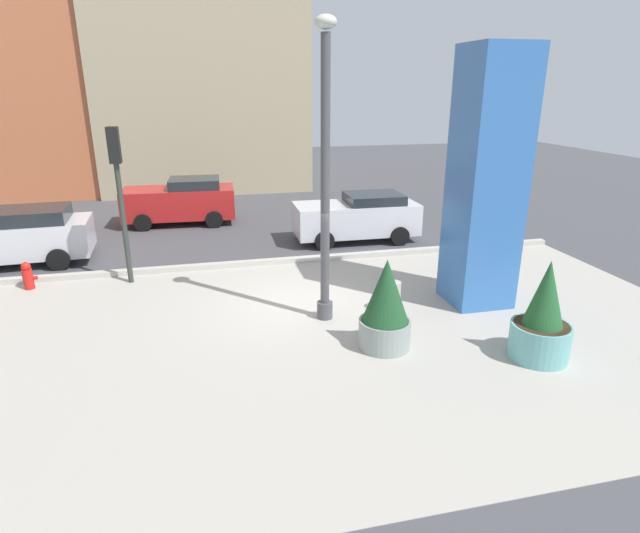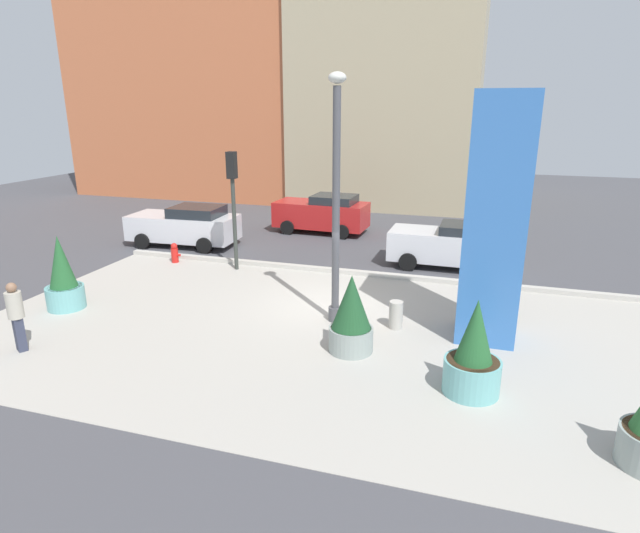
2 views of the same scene
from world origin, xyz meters
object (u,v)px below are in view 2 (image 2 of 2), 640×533
object	(u,v)px
lamp_post	(336,208)
potted_plant_near_right	(473,357)
potted_plant_by_pillar	(351,316)
pedestrian_by_curb	(16,313)
fire_hydrant	(175,253)
car_passing_lane	(450,245)
car_curb_west	(323,213)
potted_plant_mid_plaza	(63,278)
car_curb_east	(185,225)
art_pillar_blue	(495,221)
concrete_bollard	(396,315)
traffic_light_far_side	(233,191)

from	to	relation	value
lamp_post	potted_plant_near_right	size ratio (longest dim) A/B	3.15
potted_plant_by_pillar	potted_plant_near_right	size ratio (longest dim) A/B	0.94
pedestrian_by_curb	fire_hydrant	bearing A→B (deg)	93.76
car_passing_lane	car_curb_west	world-z (taller)	car_curb_west
potted_plant_mid_plaza	fire_hydrant	size ratio (longest dim) A/B	2.89
car_curb_east	car_curb_west	bearing A→B (deg)	39.43
art_pillar_blue	fire_hydrant	distance (m)	11.89
fire_hydrant	potted_plant_mid_plaza	bearing A→B (deg)	-95.63
pedestrian_by_curb	car_passing_lane	bearing A→B (deg)	46.86
car_curb_west	concrete_bollard	bearing A→B (deg)	-63.05
potted_plant_by_pillar	car_passing_lane	bearing A→B (deg)	76.95
car_curb_east	fire_hydrant	bearing A→B (deg)	-68.65
potted_plant_by_pillar	car_passing_lane	size ratio (longest dim) A/B	0.45
art_pillar_blue	car_curb_west	distance (m)	12.26
lamp_post	art_pillar_blue	bearing A→B (deg)	2.14
art_pillar_blue	potted_plant_mid_plaza	world-z (taller)	art_pillar_blue
art_pillar_blue	concrete_bollard	bearing A→B (deg)	-176.04
concrete_bollard	traffic_light_far_side	size ratio (longest dim) A/B	0.18
potted_plant_by_pillar	traffic_light_far_side	size ratio (longest dim) A/B	0.46
concrete_bollard	traffic_light_far_side	world-z (taller)	traffic_light_far_side
fire_hydrant	pedestrian_by_curb	xyz separation A→B (m)	(0.49, -7.52, 0.59)
car_passing_lane	pedestrian_by_curb	xyz separation A→B (m)	(-9.32, -9.95, 0.12)
concrete_bollard	lamp_post	bearing A→B (deg)	179.67
potted_plant_by_pillar	pedestrian_by_curb	world-z (taller)	potted_plant_by_pillar
fire_hydrant	car_curb_east	world-z (taller)	car_curb_east
potted_plant_near_right	concrete_bollard	size ratio (longest dim) A/B	2.71
potted_plant_mid_plaza	car_passing_lane	size ratio (longest dim) A/B	0.51
potted_plant_mid_plaza	concrete_bollard	bearing A→B (deg)	8.44
lamp_post	art_pillar_blue	size ratio (longest dim) A/B	1.07
art_pillar_blue	potted_plant_by_pillar	size ratio (longest dim) A/B	3.13
art_pillar_blue	potted_plant_near_right	world-z (taller)	art_pillar_blue
car_passing_lane	fire_hydrant	bearing A→B (deg)	-166.11
art_pillar_blue	potted_plant_by_pillar	distance (m)	4.11
potted_plant_by_pillar	lamp_post	bearing A→B (deg)	117.22
car_passing_lane	traffic_light_far_side	bearing A→B (deg)	-160.87
potted_plant_by_pillar	car_passing_lane	xyz separation A→B (m)	(1.77, 7.65, -0.06)
fire_hydrant	car_passing_lane	world-z (taller)	car_passing_lane
fire_hydrant	traffic_light_far_side	bearing A→B (deg)	-1.95
car_curb_east	traffic_light_far_side	bearing A→B (deg)	-34.86
car_curb_west	car_curb_east	world-z (taller)	car_curb_west
car_passing_lane	car_curb_east	size ratio (longest dim) A/B	0.93
car_passing_lane	lamp_post	bearing A→B (deg)	-113.66
potted_plant_mid_plaza	car_curb_east	world-z (taller)	potted_plant_mid_plaza
art_pillar_blue	car_curb_east	distance (m)	13.48
potted_plant_by_pillar	traffic_light_far_side	distance (m)	7.75
concrete_bollard	car_curb_east	distance (m)	11.42
potted_plant_mid_plaza	concrete_bollard	xyz separation A→B (m)	(9.34, 1.39, -0.53)
traffic_light_far_side	car_curb_west	xyz separation A→B (m)	(1.29, 6.34, -1.92)
car_curb_east	art_pillar_blue	bearing A→B (deg)	-25.62
potted_plant_near_right	fire_hydrant	bearing A→B (deg)	149.70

